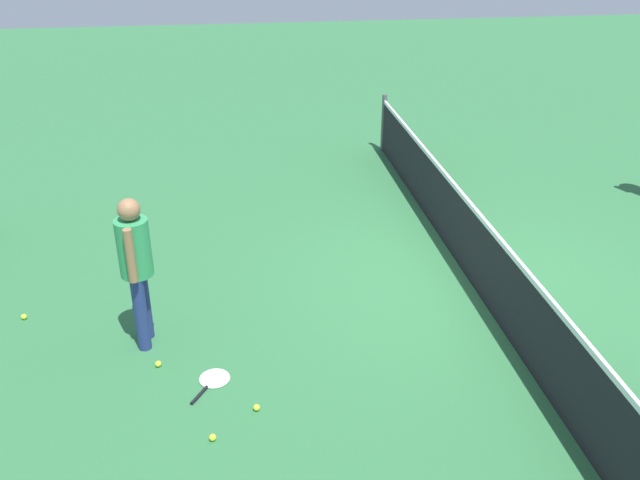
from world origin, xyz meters
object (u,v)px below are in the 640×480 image
tennis_ball_midcourt (158,364)px  tennis_ball_baseline (257,408)px  tennis_ball_near_player (213,438)px  player_near_side (136,261)px  tennis_racket_near_player (213,380)px  tennis_ball_by_net (24,317)px

tennis_ball_midcourt → tennis_ball_baseline: bearing=49.9°
tennis_ball_near_player → tennis_ball_baseline: 0.54m
player_near_side → tennis_racket_near_player: 1.46m
tennis_ball_midcourt → tennis_ball_baseline: 1.27m
player_near_side → tennis_racket_near_player: bearing=42.5°
tennis_racket_near_player → tennis_ball_baseline: (0.50, 0.41, 0.02)m
tennis_ball_midcourt → tennis_ball_baseline: same height
tennis_ball_midcourt → tennis_ball_baseline: (0.82, 0.97, 0.00)m
tennis_racket_near_player → tennis_ball_baseline: 0.65m
tennis_ball_baseline → tennis_ball_near_player: bearing=-50.0°
player_near_side → tennis_racket_near_player: (0.79, 0.72, -1.00)m
tennis_ball_baseline → player_near_side: bearing=-138.7°
tennis_ball_baseline → tennis_racket_near_player: bearing=-140.7°
tennis_racket_near_player → tennis_ball_by_net: size_ratio=8.89×
tennis_ball_midcourt → player_near_side: bearing=-161.4°
tennis_racket_near_player → tennis_ball_midcourt: size_ratio=8.89×
player_near_side → tennis_ball_near_player: size_ratio=25.76×
player_near_side → tennis_ball_by_net: size_ratio=25.76×
tennis_ball_near_player → tennis_ball_by_net: size_ratio=1.00×
tennis_ball_near_player → tennis_ball_midcourt: size_ratio=1.00×
tennis_racket_near_player → tennis_ball_baseline: tennis_ball_baseline is taller
tennis_ball_midcourt → tennis_racket_near_player: bearing=60.4°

